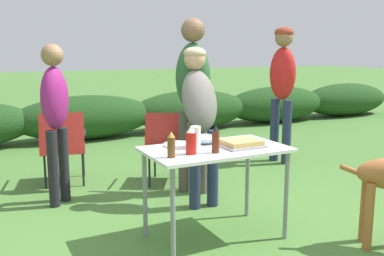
{
  "coord_description": "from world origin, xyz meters",
  "views": [
    {
      "loc": [
        -1.63,
        -2.8,
        1.48
      ],
      "look_at": [
        -0.15,
        0.11,
        0.89
      ],
      "focal_mm": 40.0,
      "sensor_mm": 36.0,
      "label": 1
    }
  ],
  "objects_px": {
    "standing_person_in_olive_jacket": "(200,107)",
    "standing_person_in_gray_fleece": "(282,79)",
    "camp_chair_near_hedge": "(63,144)",
    "plate_stack": "(178,145)",
    "standing_person_in_navy_coat": "(193,89)",
    "camp_chair_green_behind_table": "(169,144)",
    "ketchup_bottle": "(191,141)",
    "beer_bottle": "(171,145)",
    "food_tray": "(241,143)",
    "paper_cup_stack": "(195,137)",
    "bbq_sauce_bottle": "(216,140)",
    "folding_table": "(216,157)",
    "standing_person_in_red_jacket": "(55,108)",
    "mixing_bowl": "(205,139)"
  },
  "relations": [
    {
      "from": "ketchup_bottle",
      "to": "camp_chair_near_hedge",
      "type": "relative_size",
      "value": 0.25
    },
    {
      "from": "mixing_bowl",
      "to": "standing_person_in_olive_jacket",
      "type": "distance_m",
      "value": 0.64
    },
    {
      "from": "plate_stack",
      "to": "standing_person_in_navy_coat",
      "type": "height_order",
      "value": "standing_person_in_navy_coat"
    },
    {
      "from": "beer_bottle",
      "to": "camp_chair_green_behind_table",
      "type": "bearing_deg",
      "value": 66.97
    },
    {
      "from": "standing_person_in_gray_fleece",
      "to": "camp_chair_green_behind_table",
      "type": "bearing_deg",
      "value": -93.99
    },
    {
      "from": "plate_stack",
      "to": "mixing_bowl",
      "type": "bearing_deg",
      "value": 1.62
    },
    {
      "from": "paper_cup_stack",
      "to": "camp_chair_near_hedge",
      "type": "relative_size",
      "value": 0.21
    },
    {
      "from": "folding_table",
      "to": "standing_person_in_red_jacket",
      "type": "relative_size",
      "value": 0.71
    },
    {
      "from": "plate_stack",
      "to": "beer_bottle",
      "type": "xyz_separation_m",
      "value": [
        -0.19,
        -0.3,
        0.08
      ]
    },
    {
      "from": "paper_cup_stack",
      "to": "standing_person_in_navy_coat",
      "type": "height_order",
      "value": "standing_person_in_navy_coat"
    },
    {
      "from": "ketchup_bottle",
      "to": "standing_person_in_gray_fleece",
      "type": "relative_size",
      "value": 0.12
    },
    {
      "from": "folding_table",
      "to": "plate_stack",
      "type": "relative_size",
      "value": 4.95
    },
    {
      "from": "standing_person_in_red_jacket",
      "to": "camp_chair_green_behind_table",
      "type": "distance_m",
      "value": 1.28
    },
    {
      "from": "beer_bottle",
      "to": "camp_chair_near_hedge",
      "type": "xyz_separation_m",
      "value": [
        -0.38,
        2.07,
        -0.36
      ]
    },
    {
      "from": "beer_bottle",
      "to": "camp_chair_near_hedge",
      "type": "height_order",
      "value": "beer_bottle"
    },
    {
      "from": "ketchup_bottle",
      "to": "camp_chair_green_behind_table",
      "type": "height_order",
      "value": "ketchup_bottle"
    },
    {
      "from": "folding_table",
      "to": "camp_chair_green_behind_table",
      "type": "height_order",
      "value": "camp_chair_green_behind_table"
    },
    {
      "from": "folding_table",
      "to": "paper_cup_stack",
      "type": "relative_size",
      "value": 6.33
    },
    {
      "from": "food_tray",
      "to": "standing_person_in_navy_coat",
      "type": "relative_size",
      "value": 0.18
    },
    {
      "from": "bbq_sauce_bottle",
      "to": "standing_person_in_gray_fleece",
      "type": "xyz_separation_m",
      "value": [
        2.05,
        1.81,
        0.28
      ]
    },
    {
      "from": "camp_chair_near_hedge",
      "to": "plate_stack",
      "type": "bearing_deg",
      "value": -58.84
    },
    {
      "from": "paper_cup_stack",
      "to": "standing_person_in_gray_fleece",
      "type": "height_order",
      "value": "standing_person_in_gray_fleece"
    },
    {
      "from": "bbq_sauce_bottle",
      "to": "standing_person_in_red_jacket",
      "type": "distance_m",
      "value": 1.75
    },
    {
      "from": "plate_stack",
      "to": "camp_chair_near_hedge",
      "type": "distance_m",
      "value": 1.88
    },
    {
      "from": "camp_chair_green_behind_table",
      "to": "ketchup_bottle",
      "type": "bearing_deg",
      "value": -77.82
    },
    {
      "from": "standing_person_in_navy_coat",
      "to": "food_tray",
      "type": "bearing_deg",
      "value": -53.83
    },
    {
      "from": "paper_cup_stack",
      "to": "standing_person_in_gray_fleece",
      "type": "relative_size",
      "value": 0.1
    },
    {
      "from": "paper_cup_stack",
      "to": "bbq_sauce_bottle",
      "type": "relative_size",
      "value": 0.84
    },
    {
      "from": "food_tray",
      "to": "paper_cup_stack",
      "type": "height_order",
      "value": "paper_cup_stack"
    },
    {
      "from": "standing_person_in_navy_coat",
      "to": "camp_chair_green_behind_table",
      "type": "bearing_deg",
      "value": 155.88
    },
    {
      "from": "standing_person_in_red_jacket",
      "to": "camp_chair_green_behind_table",
      "type": "height_order",
      "value": "standing_person_in_red_jacket"
    },
    {
      "from": "folding_table",
      "to": "camp_chair_near_hedge",
      "type": "bearing_deg",
      "value": 112.54
    },
    {
      "from": "camp_chair_near_hedge",
      "to": "beer_bottle",
      "type": "bearing_deg",
      "value": -66.36
    },
    {
      "from": "paper_cup_stack",
      "to": "camp_chair_near_hedge",
      "type": "height_order",
      "value": "paper_cup_stack"
    },
    {
      "from": "ketchup_bottle",
      "to": "standing_person_in_navy_coat",
      "type": "xyz_separation_m",
      "value": [
        0.62,
        1.18,
        0.26
      ]
    },
    {
      "from": "plate_stack",
      "to": "standing_person_in_olive_jacket",
      "type": "xyz_separation_m",
      "value": [
        0.5,
        0.57,
        0.2
      ]
    },
    {
      "from": "beer_bottle",
      "to": "standing_person_in_gray_fleece",
      "type": "distance_m",
      "value": 3.01
    },
    {
      "from": "mixing_bowl",
      "to": "beer_bottle",
      "type": "distance_m",
      "value": 0.54
    },
    {
      "from": "folding_table",
      "to": "plate_stack",
      "type": "xyz_separation_m",
      "value": [
        -0.24,
        0.18,
        0.09
      ]
    },
    {
      "from": "food_tray",
      "to": "bbq_sauce_bottle",
      "type": "xyz_separation_m",
      "value": [
        -0.28,
        -0.08,
        0.07
      ]
    },
    {
      "from": "food_tray",
      "to": "camp_chair_green_behind_table",
      "type": "relative_size",
      "value": 0.39
    },
    {
      "from": "food_tray",
      "to": "camp_chair_near_hedge",
      "type": "distance_m",
      "value": 2.27
    },
    {
      "from": "standing_person_in_red_jacket",
      "to": "food_tray",
      "type": "bearing_deg",
      "value": -95.02
    },
    {
      "from": "bbq_sauce_bottle",
      "to": "standing_person_in_gray_fleece",
      "type": "height_order",
      "value": "standing_person_in_gray_fleece"
    },
    {
      "from": "standing_person_in_red_jacket",
      "to": "ketchup_bottle",
      "type": "bearing_deg",
      "value": -108.57
    },
    {
      "from": "food_tray",
      "to": "paper_cup_stack",
      "type": "relative_size",
      "value": 1.85
    },
    {
      "from": "folding_table",
      "to": "camp_chair_green_behind_table",
      "type": "distance_m",
      "value": 1.45
    },
    {
      "from": "mixing_bowl",
      "to": "bbq_sauce_bottle",
      "type": "xyz_separation_m",
      "value": [
        -0.09,
        -0.33,
        0.06
      ]
    },
    {
      "from": "camp_chair_near_hedge",
      "to": "standing_person_in_navy_coat",
      "type": "bearing_deg",
      "value": -23.3
    },
    {
      "from": "standing_person_in_olive_jacket",
      "to": "standing_person_in_gray_fleece",
      "type": "height_order",
      "value": "standing_person_in_gray_fleece"
    }
  ]
}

